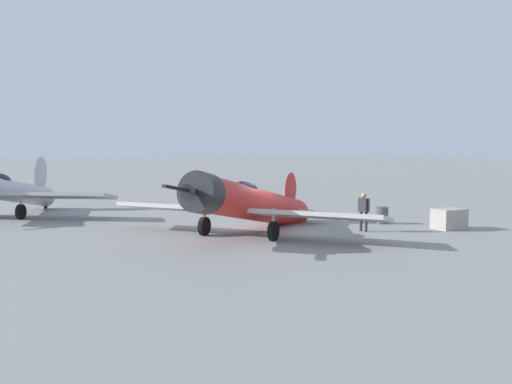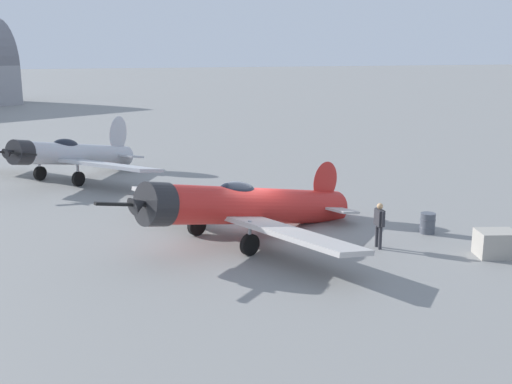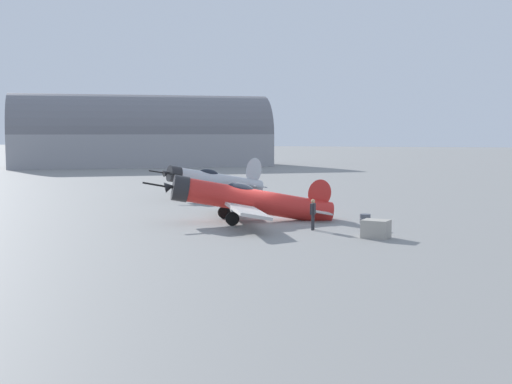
% 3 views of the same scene
% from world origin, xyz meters
% --- Properties ---
extents(ground_plane, '(400.00, 400.00, 0.00)m').
position_xyz_m(ground_plane, '(0.00, 0.00, 0.00)').
color(ground_plane, gray).
extents(airplane_foreground, '(11.80, 10.98, 3.27)m').
position_xyz_m(airplane_foreground, '(-0.22, 0.47, 1.30)').
color(airplane_foreground, red).
rests_on(airplane_foreground, ground_plane).
extents(airplane_mid_apron, '(10.49, 9.97, 3.35)m').
position_xyz_m(airplane_mid_apron, '(13.18, 6.94, 1.44)').
color(airplane_mid_apron, '#B7BABF').
rests_on(airplane_mid_apron, ground_plane).
extents(ground_crew_mechanic, '(0.68, 0.26, 1.74)m').
position_xyz_m(ground_crew_mechanic, '(-2.78, -3.96, 1.05)').
color(ground_crew_mechanic, '#2D2D33').
rests_on(ground_crew_mechanic, ground_plane).
extents(equipment_crate, '(1.34, 1.57, 0.94)m').
position_xyz_m(equipment_crate, '(-4.81, -7.58, 0.47)').
color(equipment_crate, '#9E998E').
rests_on(equipment_crate, ground_plane).
extents(fuel_drum, '(0.64, 0.64, 0.83)m').
position_xyz_m(fuel_drum, '(-1.62, -6.76, 0.42)').
color(fuel_drum, '#474C56').
rests_on(fuel_drum, ground_plane).
extents(distant_hangar, '(29.82, 40.50, 12.30)m').
position_xyz_m(distant_hangar, '(59.00, 32.86, 4.28)').
color(distant_hangar, '#939399').
rests_on(distant_hangar, ground_plane).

